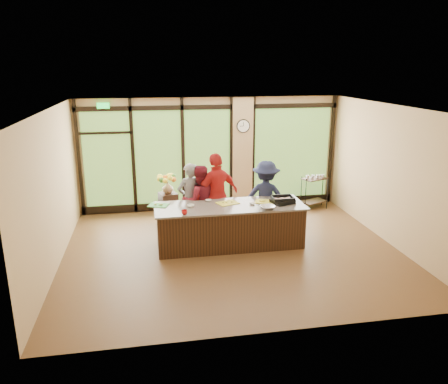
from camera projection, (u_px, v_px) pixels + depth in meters
name	position (u px, v px, depth m)	size (l,w,h in m)	color
floor	(232.00, 251.00, 9.29)	(7.00, 7.00, 0.00)	brown
ceiling	(233.00, 108.00, 8.45)	(7.00, 7.00, 0.00)	white
back_wall	(211.00, 154.00, 11.70)	(7.00, 7.00, 0.00)	tan
left_wall	(52.00, 191.00, 8.28)	(6.00, 6.00, 0.00)	tan
right_wall	(391.00, 175.00, 9.46)	(6.00, 6.00, 0.00)	tan
window_wall	(217.00, 158.00, 11.72)	(6.90, 0.12, 3.00)	tan
island_base	(230.00, 226.00, 9.45)	(3.10, 1.00, 0.88)	#321C10
countertop	(230.00, 206.00, 9.32)	(3.20, 1.10, 0.04)	slate
wall_clock	(243.00, 126.00, 11.51)	(0.36, 0.04, 0.36)	black
cook_left	(190.00, 199.00, 9.98)	(0.62, 0.41, 1.69)	gray
cook_midleft	(199.00, 201.00, 9.91)	(0.81, 0.63, 1.66)	maroon
cook_midright	(217.00, 194.00, 9.96)	(1.12, 0.47, 1.91)	red
cook_right	(266.00, 197.00, 10.15)	(1.10, 0.63, 1.70)	#1A1E39
roasting_pan	(282.00, 201.00, 9.44)	(0.46, 0.36, 0.08)	black
mixing_bowl	(268.00, 207.00, 9.05)	(0.30, 0.30, 0.07)	silver
cutting_board_left	(158.00, 205.00, 9.29)	(0.41, 0.31, 0.01)	#348E33
cutting_board_center	(228.00, 203.00, 9.44)	(0.44, 0.33, 0.01)	gold
cutting_board_right	(265.00, 202.00, 9.53)	(0.43, 0.33, 0.01)	gold
prep_bowl_near	(191.00, 206.00, 9.19)	(0.16, 0.16, 0.05)	white
prep_bowl_mid	(252.00, 204.00, 9.35)	(0.12, 0.12, 0.04)	white
prep_bowl_far	(208.00, 200.00, 9.58)	(0.14, 0.14, 0.03)	white
red_ramekin	(184.00, 212.00, 8.72)	(0.12, 0.12, 0.10)	red
flower_stand	(169.00, 209.00, 10.72)	(0.40, 0.40, 0.81)	#321C10
flower_vase	(168.00, 187.00, 10.57)	(0.27, 0.27, 0.28)	#836647
bar_cart	(314.00, 188.00, 11.95)	(0.78, 0.62, 0.93)	#321C10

